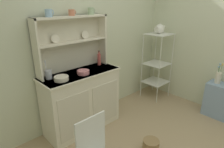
# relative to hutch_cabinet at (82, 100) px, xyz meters

# --- Properties ---
(wall_back) EXTENTS (3.84, 0.05, 2.50)m
(wall_back) POSITION_rel_hutch_cabinet_xyz_m (0.32, 0.26, 0.81)
(wall_back) COLOR beige
(wall_back) RESTS_ON ground
(hutch_cabinet) EXTENTS (1.09, 0.45, 0.85)m
(hutch_cabinet) POSITION_rel_hutch_cabinet_xyz_m (0.00, 0.00, 0.00)
(hutch_cabinet) COLOR silver
(hutch_cabinet) RESTS_ON ground
(hutch_shelf_unit) EXTENTS (1.02, 0.18, 0.72)m
(hutch_shelf_unit) POSITION_rel_hutch_cabinet_xyz_m (0.00, 0.16, 0.83)
(hutch_shelf_unit) COLOR beige
(hutch_shelf_unit) RESTS_ON hutch_cabinet
(bakers_rack) EXTENTS (0.42, 0.40, 1.21)m
(bakers_rack) POSITION_rel_hutch_cabinet_xyz_m (1.60, -0.13, 0.30)
(bakers_rack) COLOR silver
(bakers_rack) RESTS_ON ground
(side_shelf_blue) EXTENTS (0.28, 0.48, 0.55)m
(side_shelf_blue) POSITION_rel_hutch_cabinet_xyz_m (1.76, -1.27, -0.17)
(side_shelf_blue) COLOR #849EBC
(side_shelf_blue) RESTS_ON ground
(floor_basket) EXTENTS (0.20, 0.20, 0.15)m
(floor_basket) POSITION_rel_hutch_cabinet_xyz_m (0.31, -0.98, -0.36)
(floor_basket) COLOR #93754C
(floor_basket) RESTS_ON ground
(cup_sky_0) EXTENTS (0.10, 0.08, 0.09)m
(cup_sky_0) POSITION_rel_hutch_cabinet_xyz_m (-0.29, 0.12, 1.18)
(cup_sky_0) COLOR #8EB2D1
(cup_sky_0) RESTS_ON hutch_shelf_unit
(cup_terracotta_1) EXTENTS (0.09, 0.08, 0.08)m
(cup_terracotta_1) POSITION_rel_hutch_cabinet_xyz_m (0.01, 0.12, 1.17)
(cup_terracotta_1) COLOR #C67556
(cup_terracotta_1) RESTS_ON hutch_shelf_unit
(cup_sage_2) EXTENTS (0.10, 0.08, 0.09)m
(cup_sage_2) POSITION_rel_hutch_cabinet_xyz_m (0.31, 0.12, 1.18)
(cup_sage_2) COLOR #9EB78E
(cup_sage_2) RESTS_ON hutch_shelf_unit
(bowl_mixing_large) EXTENTS (0.17, 0.17, 0.05)m
(bowl_mixing_large) POSITION_rel_hutch_cabinet_xyz_m (-0.32, -0.07, 0.44)
(bowl_mixing_large) COLOR silver
(bowl_mixing_large) RESTS_ON hutch_cabinet
(bowl_floral_medium) EXTENTS (0.16, 0.16, 0.05)m
(bowl_floral_medium) POSITION_rel_hutch_cabinet_xyz_m (-0.00, -0.07, 0.44)
(bowl_floral_medium) COLOR #D17A84
(bowl_floral_medium) RESTS_ON hutch_cabinet
(jam_bottle) EXTENTS (0.05, 0.05, 0.21)m
(jam_bottle) POSITION_rel_hutch_cabinet_xyz_m (0.40, 0.09, 0.50)
(jam_bottle) COLOR #B74C47
(jam_bottle) RESTS_ON hutch_cabinet
(utensil_jar) EXTENTS (0.08, 0.08, 0.25)m
(utensil_jar) POSITION_rel_hutch_cabinet_xyz_m (-0.40, 0.08, 0.47)
(utensil_jar) COLOR #B2B7C6
(utensil_jar) RESTS_ON hutch_cabinet
(porcelain_teapot) EXTENTS (0.25, 0.16, 0.19)m
(porcelain_teapot) POSITION_rel_hutch_cabinet_xyz_m (1.60, -0.13, 0.85)
(porcelain_teapot) COLOR white
(porcelain_teapot) RESTS_ON bakers_rack
(flower_vase) EXTENTS (0.09, 0.09, 0.33)m
(flower_vase) POSITION_rel_hutch_cabinet_xyz_m (1.76, -1.15, 0.22)
(flower_vase) COLOR silver
(flower_vase) RESTS_ON side_shelf_blue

